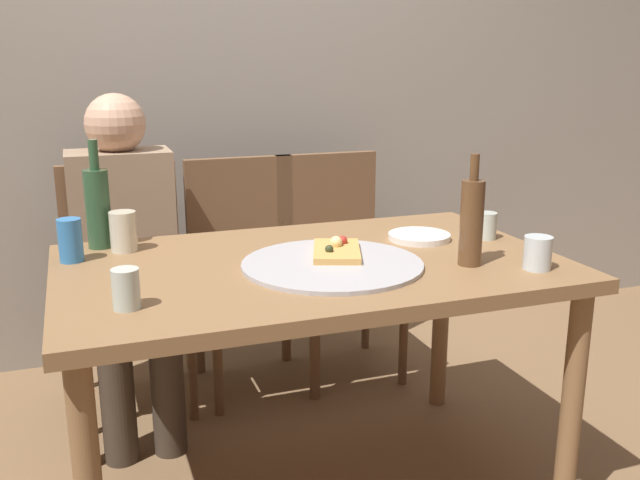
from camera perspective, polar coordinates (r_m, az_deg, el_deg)
name	(u,v)px	position (r m, az deg, el deg)	size (l,w,h in m)	color
back_wall	(214,54)	(3.10, -8.65, 14.82)	(6.00, 0.10, 2.60)	gray
dining_table	(311,289)	(1.98, -0.71, -4.04)	(1.39, 0.85, 0.73)	olive
pizza_tray	(332,264)	(1.90, 1.02, -2.01)	(0.50, 0.50, 0.01)	#ADADB2
pizza_slice_last	(336,250)	(1.98, 1.34, -0.80)	(0.20, 0.25, 0.05)	tan
wine_bottle	(98,206)	(2.17, -17.76, 2.65)	(0.07, 0.07, 0.32)	#2D5133
beer_bottle	(472,221)	(1.93, 12.32, 1.54)	(0.06, 0.06, 0.31)	brown
tumbler_near	(126,289)	(1.64, -15.62, -3.88)	(0.06, 0.06, 0.09)	#B7C6BC
tumbler_far	(123,231)	(2.12, -15.82, 0.68)	(0.08, 0.08, 0.12)	beige
wine_glass	(538,253)	(1.96, 17.41, -1.01)	(0.08, 0.08, 0.09)	silver
short_glass	(486,226)	(2.24, 13.49, 1.15)	(0.06, 0.06, 0.08)	#B7C6BC
soda_can	(70,240)	(2.06, -19.79, -0.02)	(0.07, 0.07, 0.12)	#337AC1
plate_stack	(419,237)	(2.20, 8.14, 0.28)	(0.19, 0.19, 0.02)	white
chair_left	(125,270)	(2.72, -15.68, -2.37)	(0.44, 0.44, 0.90)	brown
chair_middle	(248,258)	(2.78, -5.91, -1.48)	(0.44, 0.44, 0.90)	brown
chair_right	(336,249)	(2.89, 1.30, -0.78)	(0.44, 0.44, 0.90)	brown
guest_in_sweater	(126,247)	(2.54, -15.61, -0.57)	(0.36, 0.56, 1.17)	#937A60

